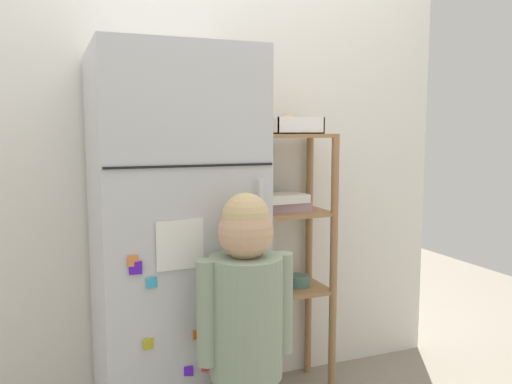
% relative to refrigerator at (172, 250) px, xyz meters
% --- Properties ---
extents(kitchen_wall_back, '(2.52, 0.03, 2.07)m').
position_rel_refrigerator_xyz_m(kitchen_wall_back, '(0.26, 0.36, 0.25)').
color(kitchen_wall_back, silver).
rests_on(kitchen_wall_back, ground).
extents(refrigerator, '(0.60, 0.69, 1.57)m').
position_rel_refrigerator_xyz_m(refrigerator, '(0.00, 0.00, 0.00)').
color(refrigerator, silver).
rests_on(refrigerator, ground).
extents(child_standing, '(0.34, 0.25, 1.06)m').
position_rel_refrigerator_xyz_m(child_standing, '(0.15, -0.45, -0.14)').
color(child_standing, '#39452E').
rests_on(child_standing, ground).
extents(pantry_shelf_unit, '(0.42, 0.29, 1.25)m').
position_rel_refrigerator_xyz_m(pantry_shelf_unit, '(0.58, 0.18, -0.02)').
color(pantry_shelf_unit, '#9E7247').
rests_on(pantry_shelf_unit, ground).
extents(fruit_bin, '(0.23, 0.17, 0.08)m').
position_rel_refrigerator_xyz_m(fruit_bin, '(0.62, 0.16, 0.50)').
color(fruit_bin, white).
rests_on(fruit_bin, pantry_shelf_unit).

